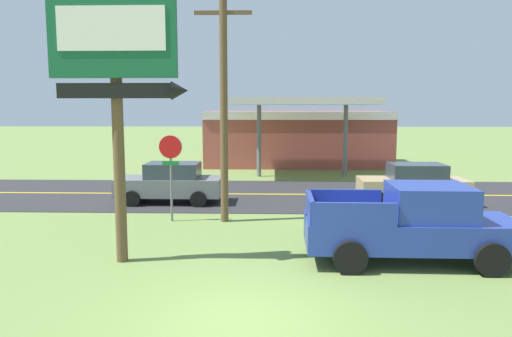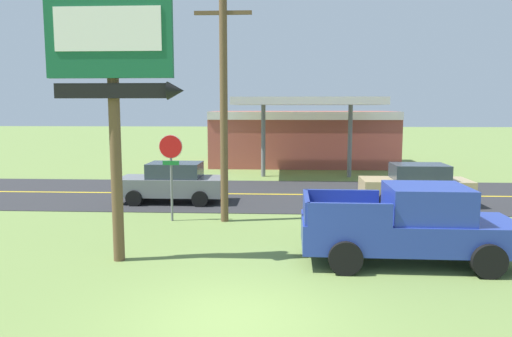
# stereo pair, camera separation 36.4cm
# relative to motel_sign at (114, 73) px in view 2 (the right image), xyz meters

# --- Properties ---
(ground_plane) EXTENTS (180.00, 180.00, 0.00)m
(ground_plane) POSITION_rel_motel_sign_xyz_m (3.16, -3.27, -4.69)
(ground_plane) COLOR olive
(road_asphalt) EXTENTS (140.00, 8.00, 0.02)m
(road_asphalt) POSITION_rel_motel_sign_xyz_m (3.16, 9.73, -4.68)
(road_asphalt) COLOR #2B2B2D
(road_asphalt) RESTS_ON ground
(road_centre_line) EXTENTS (126.00, 0.20, 0.01)m
(road_centre_line) POSITION_rel_motel_sign_xyz_m (3.16, 9.73, -4.67)
(road_centre_line) COLOR gold
(road_centre_line) RESTS_ON road_asphalt
(motel_sign) EXTENTS (3.31, 0.54, 6.70)m
(motel_sign) POSITION_rel_motel_sign_xyz_m (0.00, 0.00, 0.00)
(motel_sign) COLOR brown
(motel_sign) RESTS_ON ground
(stop_sign) EXTENTS (0.80, 0.08, 2.95)m
(stop_sign) POSITION_rel_motel_sign_xyz_m (0.29, 4.50, -2.67)
(stop_sign) COLOR slate
(stop_sign) RESTS_ON ground
(utility_pole) EXTENTS (2.09, 0.26, 8.22)m
(utility_pole) POSITION_rel_motel_sign_xyz_m (2.10, 4.56, -0.27)
(utility_pole) COLOR brown
(utility_pole) RESTS_ON ground
(gas_station) EXTENTS (12.00, 11.50, 4.40)m
(gas_station) POSITION_rel_motel_sign_xyz_m (5.38, 21.18, -2.75)
(gas_station) COLOR #A84C42
(gas_station) RESTS_ON ground
(pickup_blue_parked_on_lawn) EXTENTS (5.23, 2.31, 1.96)m
(pickup_blue_parked_on_lawn) POSITION_rel_motel_sign_xyz_m (7.23, 0.31, -3.73)
(pickup_blue_parked_on_lawn) COLOR #233893
(pickup_blue_parked_on_lawn) RESTS_ON ground
(car_grey_mid_lane) EXTENTS (4.20, 2.00, 1.64)m
(car_grey_mid_lane) POSITION_rel_motel_sign_xyz_m (-0.41, 7.73, -3.86)
(car_grey_mid_lane) COLOR slate
(car_grey_mid_lane) RESTS_ON ground
(car_tan_far_lane) EXTENTS (4.20, 2.00, 1.64)m
(car_tan_far_lane) POSITION_rel_motel_sign_xyz_m (9.36, 7.73, -3.86)
(car_tan_far_lane) COLOR tan
(car_tan_far_lane) RESTS_ON ground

